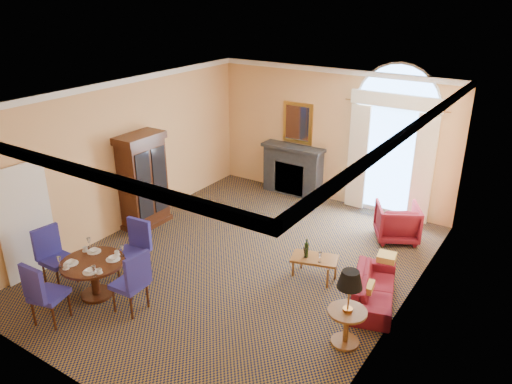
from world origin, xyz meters
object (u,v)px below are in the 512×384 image
Objects in this scene: armoire at (143,182)px; sofa at (374,288)px; side_table at (349,299)px; armchair at (397,222)px; dining_table at (93,270)px; coffee_table at (314,258)px.

sofa is at bearing -0.08° from armoire.
armchair is at bearing 97.43° from side_table.
armchair is (4.85, 2.36, -0.61)m from armoire.
armchair is at bearing 25.96° from armoire.
armoire is 5.43m from armchair.
armoire is 1.71× the size of side_table.
sofa is at bearing 92.29° from side_table.
dining_table is 3.81m from coffee_table.
coffee_table is at bearing 1.05° from armoire.
dining_table is at bearing -154.75° from coffee_table.
side_table reaches higher than sofa.
dining_table reaches higher than sofa.
coffee_table is 0.76× the size of side_table.
coffee_table is (-0.75, -2.29, 0.01)m from armchair.
dining_table is (1.26, -2.47, -0.49)m from armoire.
dining_table is at bearing 104.86° from sofa.
armoire is at bearing 166.68° from side_table.
armoire is at bearing 164.37° from coffee_table.
coffee_table is 1.85m from side_table.
armoire is 5.32m from sofa.
coffee_table is (-1.18, 0.08, 0.16)m from sofa.
side_table reaches higher than armchair.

